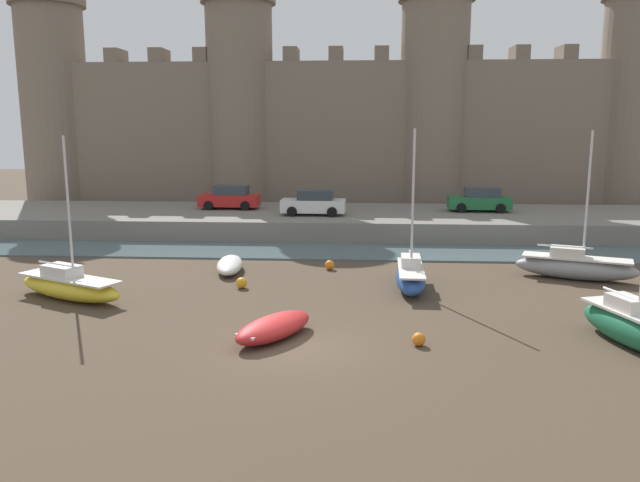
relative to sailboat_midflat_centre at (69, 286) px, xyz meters
The scene contains 16 objects.
ground_plane 11.05m from the sailboat_midflat_centre, 27.00° to the right, with size 160.00×160.00×0.00m, color #4C3D2D.
water_channel 14.16m from the sailboat_midflat_centre, 46.01° to the left, with size 80.00×4.50×0.10m, color slate.
quay_road 20.02m from the sailboat_midflat_centre, 60.58° to the left, with size 58.26×10.00×1.30m, color slate.
castle 29.56m from the sailboat_midflat_centre, 69.98° to the left, with size 52.16×5.90×20.38m.
sailboat_midflat_centre is the anchor object (origin of this frame).
rowboat_midflat_right 9.91m from the sailboat_midflat_centre, 25.31° to the right, with size 2.99×3.70×0.76m.
sailboat_foreground_right 22.22m from the sailboat_midflat_centre, 12.29° to the left, with size 5.51×3.18×6.77m.
sailboat_near_channel_right 14.20m from the sailboat_midflat_centre, ahead, with size 1.42×4.61×6.86m.
sailboat_near_channel_left 20.93m from the sailboat_midflat_centre, 11.73° to the right, with size 2.47×4.63×5.42m.
rowboat_midflat_left 7.61m from the sailboat_midflat_centre, 43.39° to the left, with size 1.67×3.72×0.68m.
mooring_buoy_near_channel 7.02m from the sailboat_midflat_centre, 17.55° to the left, with size 0.49×0.49×0.49m, color orange.
mooring_buoy_near_shore 11.92m from the sailboat_midflat_centre, 29.84° to the left, with size 0.48×0.48×0.48m, color orange.
mooring_buoy_off_centre 14.48m from the sailboat_midflat_centre, 18.76° to the right, with size 0.44×0.44×0.44m, color orange.
car_quay_centre_east 18.83m from the sailboat_midflat_centre, 81.34° to the left, with size 4.14×1.96×1.62m.
car_quay_centre_west 18.22m from the sailboat_midflat_centre, 60.83° to the left, with size 4.14×1.96×1.62m.
car_quay_west 27.03m from the sailboat_midflat_centre, 42.64° to the left, with size 4.14×1.96×1.62m.
Camera 1 is at (1.89, -18.89, 6.96)m, focal length 35.00 mm.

